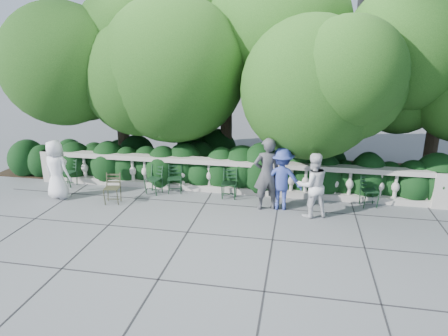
% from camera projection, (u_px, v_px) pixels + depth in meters
% --- Properties ---
extents(ground, '(90.00, 90.00, 0.00)m').
position_uv_depth(ground, '(217.00, 217.00, 10.23)').
color(ground, '#55585D').
rests_on(ground, ground).
extents(balustrade, '(12.00, 0.44, 1.00)m').
position_uv_depth(balustrade, '(229.00, 177.00, 11.77)').
color(balustrade, '#9E998E').
rests_on(balustrade, ground).
extents(shrub_hedge, '(15.00, 2.60, 1.70)m').
position_uv_depth(shrub_hedge, '(236.00, 179.00, 13.04)').
color(shrub_hedge, black).
rests_on(shrub_hedge, ground).
extents(tree_canopy, '(15.04, 6.52, 6.78)m').
position_uv_depth(tree_canopy, '(260.00, 53.00, 11.91)').
color(tree_canopy, '#3F3023').
rests_on(tree_canopy, ground).
extents(chair_a, '(0.51, 0.55, 0.84)m').
position_uv_depth(chair_a, '(66.00, 187.00, 12.31)').
color(chair_a, black).
rests_on(chair_a, ground).
extents(chair_b, '(0.55, 0.58, 0.84)m').
position_uv_depth(chair_b, '(151.00, 195.00, 11.71)').
color(chair_b, black).
rests_on(chair_b, ground).
extents(chair_c, '(0.53, 0.56, 0.84)m').
position_uv_depth(chair_c, '(175.00, 194.00, 11.74)').
color(chair_c, black).
rests_on(chair_c, ground).
extents(chair_d, '(0.47, 0.50, 0.84)m').
position_uv_depth(chair_d, '(229.00, 200.00, 11.33)').
color(chair_d, black).
rests_on(chair_d, ground).
extents(chair_e, '(0.45, 0.49, 0.84)m').
position_uv_depth(chair_e, '(228.00, 199.00, 11.35)').
color(chair_e, black).
rests_on(chair_e, ground).
extents(chair_f, '(0.54, 0.57, 0.84)m').
position_uv_depth(chair_f, '(370.00, 208.00, 10.75)').
color(chair_f, black).
rests_on(chair_f, ground).
extents(chair_weathered, '(0.52, 0.55, 0.84)m').
position_uv_depth(chair_weathered, '(112.00, 205.00, 10.96)').
color(chair_weathered, black).
rests_on(chair_weathered, ground).
extents(person_businessman, '(0.93, 0.72, 1.70)m').
position_uv_depth(person_businessman, '(57.00, 170.00, 11.22)').
color(person_businessman, silver).
rests_on(person_businessman, ground).
extents(person_woman_grey, '(0.83, 0.68, 1.95)m').
position_uv_depth(person_woman_grey, '(267.00, 174.00, 10.45)').
color(person_woman_grey, '#3C3D41').
rests_on(person_woman_grey, ground).
extents(person_casual_man, '(0.99, 0.88, 1.68)m').
position_uv_depth(person_casual_man, '(312.00, 185.00, 10.03)').
color(person_casual_man, silver).
rests_on(person_casual_man, ground).
extents(person_older_blue, '(1.11, 0.67, 1.68)m').
position_uv_depth(person_older_blue, '(282.00, 179.00, 10.49)').
color(person_older_blue, '#2F3E8D').
rests_on(person_older_blue, ground).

